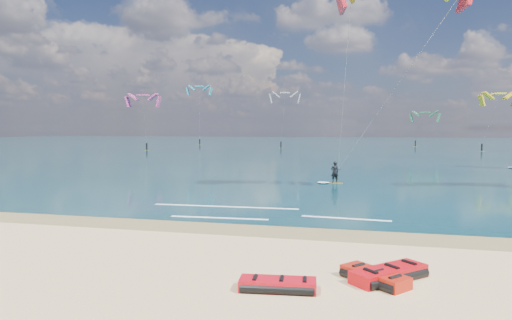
{
  "coord_description": "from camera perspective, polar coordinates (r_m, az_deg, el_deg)",
  "views": [
    {
      "loc": [
        6.74,
        -15.73,
        4.38
      ],
      "look_at": [
        1.01,
        8.0,
        2.66
      ],
      "focal_mm": 32.0,
      "sensor_mm": 36.0,
      "label": 1
    }
  ],
  "objects": [
    {
      "name": "ground",
      "position": [
        56.31,
        6.66,
        -0.47
      ],
      "size": [
        320.0,
        320.0,
        0.0
      ],
      "primitive_type": "plane",
      "color": "tan",
      "rests_on": "ground"
    },
    {
      "name": "wet_sand_strip",
      "position": [
        20.38,
        -6.14,
        -8.39
      ],
      "size": [
        320.0,
        2.4,
        0.01
      ],
      "primitive_type": "cube",
      "color": "brown",
      "rests_on": "ground"
    },
    {
      "name": "sea",
      "position": [
        120.0,
        10.35,
        1.87
      ],
      "size": [
        320.0,
        200.0,
        0.04
      ],
      "primitive_type": "cube",
      "color": "#092F32",
      "rests_on": "ground"
    },
    {
      "name": "packed_kite_left",
      "position": [
        12.8,
        2.73,
        -15.97
      ],
      "size": [
        2.36,
        1.28,
        0.37
      ],
      "primitive_type": null,
      "rotation": [
        0.0,
        0.0,
        0.11
      ],
      "color": "red",
      "rests_on": "ground"
    },
    {
      "name": "packed_kite_mid",
      "position": [
        13.8,
        14.59,
        -14.61
      ],
      "size": [
        2.38,
        2.28,
        0.4
      ],
      "primitive_type": null,
      "rotation": [
        0.0,
        0.0,
        -0.72
      ],
      "color": "red",
      "rests_on": "ground"
    },
    {
      "name": "packed_kite_right",
      "position": [
        14.12,
        16.26,
        -14.21
      ],
      "size": [
        2.72,
        2.72,
        0.43
      ],
      "primitive_type": null,
      "rotation": [
        0.0,
        0.0,
        0.79
      ],
      "color": "red",
      "rests_on": "ground"
    },
    {
      "name": "kitesurfer_main",
      "position": [
        33.35,
        13.76,
        10.27
      ],
      "size": [
        11.79,
        7.51,
        15.85
      ],
      "rotation": [
        0.0,
        0.0,
        -0.05
      ],
      "color": "yellow",
      "rests_on": "sea"
    },
    {
      "name": "shoreline_foam",
      "position": [
        23.63,
        -0.63,
        -6.54
      ],
      "size": [
        12.87,
        3.62,
        0.01
      ],
      "color": "white",
      "rests_on": "ground"
    },
    {
      "name": "distant_kites",
      "position": [
        96.73,
        4.2,
        4.81
      ],
      "size": [
        69.35,
        33.83,
        14.72
      ],
      "color": "yellow",
      "rests_on": "ground"
    }
  ]
}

